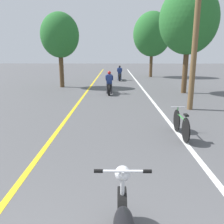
{
  "coord_description": "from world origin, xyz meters",
  "views": [
    {
      "loc": [
        0.15,
        -1.16,
        2.43
      ],
      "look_at": [
        0.08,
        5.04,
        0.9
      ],
      "focal_mm": 38.0,
      "sensor_mm": 36.0,
      "label": 1
    }
  ],
  "objects": [
    {
      "name": "roadside_tree_left",
      "position": [
        -3.78,
        16.48,
        3.69
      ],
      "size": [
        2.74,
        2.47,
        5.29
      ],
      "color": "#513A23",
      "rests_on": "ground"
    },
    {
      "name": "motorcycle_rider_far",
      "position": [
        0.6,
        21.16,
        0.51
      ],
      "size": [
        0.5,
        2.02,
        1.35
      ],
      "color": "black",
      "rests_on": "ground"
    },
    {
      "name": "roadside_tree_right_near",
      "position": [
        4.53,
        13.85,
        4.36
      ],
      "size": [
        3.5,
        3.15,
        6.4
      ],
      "color": "#513A23",
      "rests_on": "ground"
    },
    {
      "name": "lane_stripe_center",
      "position": [
        -1.7,
        13.04,
        0.0
      ],
      "size": [
        0.14,
        48.0,
        0.01
      ],
      "primitive_type": "cube",
      "color": "yellow",
      "rests_on": "ground"
    },
    {
      "name": "lane_stripe_edge",
      "position": [
        2.14,
        13.04,
        0.0
      ],
      "size": [
        0.14,
        48.0,
        0.01
      ],
      "primitive_type": "cube",
      "color": "white",
      "rests_on": "ground"
    },
    {
      "name": "motorcycle_rider_lead",
      "position": [
        -0.19,
        13.53,
        0.52
      ],
      "size": [
        0.5,
        2.03,
        1.4
      ],
      "color": "black",
      "rests_on": "ground"
    },
    {
      "name": "utility_pole",
      "position": [
        3.52,
        9.24,
        3.76
      ],
      "size": [
        1.1,
        0.24,
        7.33
      ],
      "color": "brown",
      "rests_on": "ground"
    },
    {
      "name": "bicycle_parked",
      "position": [
        2.14,
        5.65,
        0.38
      ],
      "size": [
        0.44,
        1.71,
        0.82
      ],
      "color": "black",
      "rests_on": "ground"
    },
    {
      "name": "roadside_tree_right_far",
      "position": [
        3.99,
        24.51,
        4.37
      ],
      "size": [
        3.91,
        3.52,
        6.63
      ],
      "color": "#513A23",
      "rests_on": "ground"
    }
  ]
}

